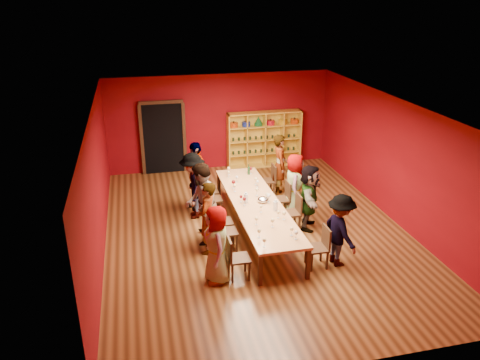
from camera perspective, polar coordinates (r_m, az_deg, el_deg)
name	(u,v)px	position (r m, az deg, el deg)	size (l,w,h in m)	color
room_shell	(257,173)	(10.66, 2.05, 0.91)	(7.10, 9.10, 3.04)	#4D2C14
tasting_table	(256,204)	(10.98, 1.99, -2.99)	(1.10, 4.50, 0.75)	#B97E4D
doorway	(163,138)	(14.67, -9.35, 5.09)	(1.40, 0.17, 2.30)	black
shelving_unit	(264,136)	(15.12, 2.92, 5.33)	(2.40, 0.40, 1.80)	gold
chair_person_left_0	(235,256)	(9.34, -0.62, -9.25)	(0.42, 0.42, 0.89)	black
person_left_0	(217,245)	(9.13, -2.86, -7.87)	(0.78, 0.43, 1.60)	#515257
chair_person_left_1	(224,230)	(10.30, -1.98, -6.05)	(0.42, 0.42, 0.89)	black
person_left_1	(207,218)	(10.10, -4.02, -4.65)	(0.60, 0.44, 1.64)	#C48390
chair_person_left_2	(220,220)	(10.73, -2.50, -4.84)	(0.42, 0.42, 0.89)	black
person_left_2	(201,204)	(10.48, -4.75, -2.91)	(0.91, 0.50, 1.87)	pink
chair_person_left_3	(210,197)	(11.86, -3.64, -2.09)	(0.42, 0.42, 0.89)	black
person_left_3	(193,186)	(11.67, -5.76, -0.71)	(1.09, 0.45, 1.69)	#121533
chair_person_left_4	(207,189)	(12.34, -4.05, -1.11)	(0.42, 0.42, 0.89)	black
person_left_4	(196,175)	(12.15, -5.35, 0.56)	(1.06, 0.48, 1.82)	#D99191
chair_person_right_0	(321,245)	(9.86, 9.83, -7.79)	(0.42, 0.42, 0.89)	black
person_right_0	(340,230)	(9.87, 12.11, -6.01)	(1.02, 0.42, 1.57)	white
chair_person_right_2	(294,210)	(11.23, 6.61, -3.67)	(0.42, 0.42, 0.89)	black
person_right_2	(309,197)	(11.22, 8.43, -2.06)	(1.49, 0.43, 1.61)	#6089C6
chair_person_right_3	(284,197)	(11.92, 5.34, -2.03)	(0.42, 0.42, 0.89)	black
person_right_3	(295,185)	(11.88, 6.67, -0.55)	(0.78, 0.43, 1.61)	#48484D
chair_person_right_4	(270,179)	(13.01, 3.64, 0.17)	(0.42, 0.42, 0.89)	black
person_right_4	(280,165)	(12.95, 4.87, 1.82)	(0.64, 0.47, 1.75)	#131A35
wine_glass_0	(269,196)	(10.91, 3.52, -1.95)	(0.09, 0.09, 0.22)	silver
wine_glass_1	(296,233)	(9.39, 6.86, -6.44)	(0.08, 0.08, 0.20)	silver
wine_glass_2	(261,207)	(10.43, 2.58, -3.31)	(0.07, 0.07, 0.18)	silver
wine_glass_3	(256,219)	(9.89, 2.02, -4.78)	(0.07, 0.07, 0.18)	silver
wine_glass_4	(267,195)	(11.00, 3.31, -1.82)	(0.08, 0.08, 0.20)	silver
wine_glass_5	(257,190)	(11.24, 2.09, -1.22)	(0.09, 0.09, 0.21)	silver
wine_glass_6	(258,182)	(11.75, 2.16, -0.25)	(0.07, 0.07, 0.18)	silver
wine_glass_7	(292,229)	(9.52, 6.31, -5.99)	(0.08, 0.08, 0.20)	silver
wine_glass_8	(229,169)	(12.53, -1.39, 1.36)	(0.09, 0.09, 0.22)	silver
wine_glass_9	(264,241)	(9.09, 2.99, -7.39)	(0.08, 0.08, 0.19)	silver
wine_glass_10	(273,221)	(9.80, 4.00, -4.98)	(0.08, 0.08, 0.21)	silver
wine_glass_11	(233,182)	(11.65, -0.80, -0.29)	(0.09, 0.09, 0.22)	silver
wine_glass_12	(251,169)	(12.58, 1.32, 1.39)	(0.08, 0.08, 0.21)	silver
wine_glass_13	(229,173)	(12.36, -1.41, 0.91)	(0.07, 0.07, 0.18)	silver
wine_glass_14	(256,179)	(11.87, 1.95, 0.07)	(0.08, 0.08, 0.21)	silver
wine_glass_15	(259,231)	(9.40, 2.36, -6.24)	(0.08, 0.08, 0.20)	silver
wine_glass_16	(241,197)	(10.92, 0.12, -2.09)	(0.07, 0.07, 0.18)	silver
wine_glass_17	(244,199)	(10.75, 0.55, -2.37)	(0.08, 0.08, 0.20)	silver
wine_glass_18	(284,214)	(10.13, 5.40, -4.09)	(0.08, 0.08, 0.21)	silver
wine_glass_19	(237,177)	(12.04, -0.41, 0.31)	(0.07, 0.07, 0.18)	silver
wine_glass_20	(235,186)	(11.46, -0.65, -0.76)	(0.08, 0.08, 0.20)	silver
wine_glass_21	(278,212)	(10.21, 4.70, -3.97)	(0.07, 0.07, 0.18)	silver
spittoon_bowl	(263,200)	(10.96, 2.82, -2.40)	(0.26, 0.26, 0.14)	silver
carafe_a	(246,198)	(10.89, 0.73, -2.21)	(0.13, 0.13, 0.26)	silver
carafe_b	(276,206)	(10.54, 4.35, -3.14)	(0.12, 0.12, 0.26)	silver
wine_bottle	(249,171)	(12.56, 1.07, 1.16)	(0.08, 0.08, 0.29)	#14371B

